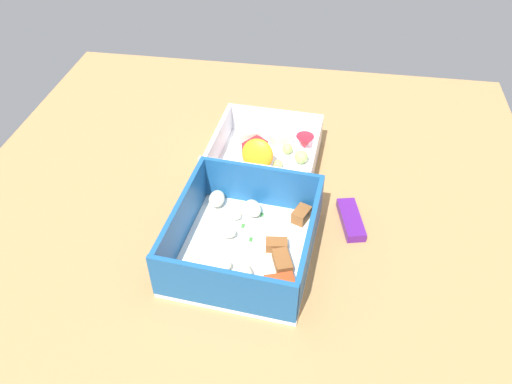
{
  "coord_description": "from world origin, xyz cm",
  "views": [
    {
      "loc": [
        48.37,
        8.61,
        48.47
      ],
      "look_at": [
        -0.89,
        0.85,
        4.0
      ],
      "focal_mm": 35.31,
      "sensor_mm": 36.0,
      "label": 1
    }
  ],
  "objects_px": {
    "fruit_bowl": "(267,152)",
    "paper_cup_liner": "(288,120)",
    "pasta_container": "(245,239)",
    "candy_bar": "(351,220)"
  },
  "relations": [
    {
      "from": "pasta_container",
      "to": "paper_cup_liner",
      "type": "bearing_deg",
      "value": -179.11
    },
    {
      "from": "pasta_container",
      "to": "paper_cup_liner",
      "type": "height_order",
      "value": "pasta_container"
    },
    {
      "from": "paper_cup_liner",
      "to": "pasta_container",
      "type": "bearing_deg",
      "value": -4.08
    },
    {
      "from": "candy_bar",
      "to": "fruit_bowl",
      "type": "bearing_deg",
      "value": -131.54
    },
    {
      "from": "pasta_container",
      "to": "candy_bar",
      "type": "xyz_separation_m",
      "value": [
        -0.07,
        0.13,
        -0.02
      ]
    },
    {
      "from": "fruit_bowl",
      "to": "paper_cup_liner",
      "type": "relative_size",
      "value": 4.53
    },
    {
      "from": "paper_cup_liner",
      "to": "fruit_bowl",
      "type": "bearing_deg",
      "value": -10.37
    },
    {
      "from": "fruit_bowl",
      "to": "paper_cup_liner",
      "type": "bearing_deg",
      "value": 169.63
    },
    {
      "from": "fruit_bowl",
      "to": "candy_bar",
      "type": "bearing_deg",
      "value": 48.46
    },
    {
      "from": "paper_cup_liner",
      "to": "candy_bar",
      "type": "bearing_deg",
      "value": 26.29
    }
  ]
}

